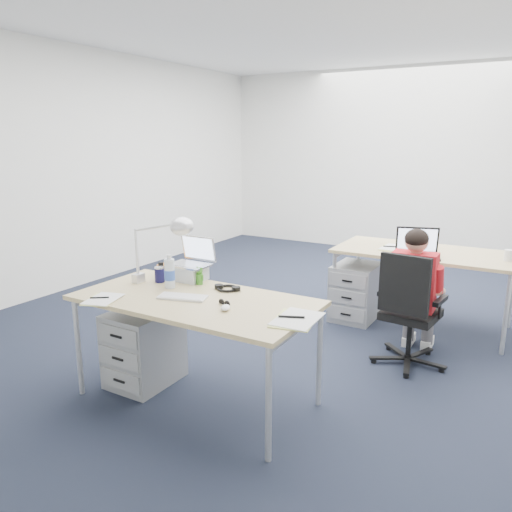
{
  "coord_description": "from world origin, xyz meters",
  "views": [
    {
      "loc": [
        1.81,
        -4.26,
        1.76
      ],
      "look_at": [
        -0.11,
        -0.95,
        0.85
      ],
      "focal_mm": 35.0,
      "sensor_mm": 36.0,
      "label": 1
    }
  ],
  "objects_px": {
    "wireless_keyboard": "(183,297)",
    "water_bottle": "(170,271)",
    "desk_far": "(424,256)",
    "dark_laptop": "(418,242)",
    "computer_mouse": "(225,308)",
    "bear_figurine": "(199,276)",
    "desk_lamp": "(154,249)",
    "drawer_pedestal_near": "(144,347)",
    "book_stack": "(172,270)",
    "office_chair": "(408,333)",
    "seated_person": "(416,293)",
    "can_koozie": "(159,274)",
    "cordless_phone": "(161,271)",
    "silver_laptop": "(189,259)",
    "sunglasses": "(224,303)",
    "desk_near": "(195,305)",
    "far_cup": "(508,255)",
    "drawer_pedestal_far": "(356,292)",
    "headphones": "(227,288)"
  },
  "relations": [
    {
      "from": "computer_mouse",
      "to": "dark_laptop",
      "type": "xyz_separation_m",
      "value": [
        0.7,
        2.01,
        0.12
      ]
    },
    {
      "from": "water_bottle",
      "to": "desk_far",
      "type": "bearing_deg",
      "value": 58.37
    },
    {
      "from": "office_chair",
      "to": "sunglasses",
      "type": "height_order",
      "value": "office_chair"
    },
    {
      "from": "seated_person",
      "to": "drawer_pedestal_far",
      "type": "relative_size",
      "value": 1.97
    },
    {
      "from": "office_chair",
      "to": "silver_laptop",
      "type": "xyz_separation_m",
      "value": [
        -1.41,
        -0.94,
        0.62
      ]
    },
    {
      "from": "desk_far",
      "to": "dark_laptop",
      "type": "relative_size",
      "value": 4.35
    },
    {
      "from": "wireless_keyboard",
      "to": "water_bottle",
      "type": "distance_m",
      "value": 0.29
    },
    {
      "from": "office_chair",
      "to": "headphones",
      "type": "xyz_separation_m",
      "value": [
        -1.03,
        -1.01,
        0.48
      ]
    },
    {
      "from": "bear_figurine",
      "to": "desk_lamp",
      "type": "relative_size",
      "value": 0.24
    },
    {
      "from": "desk_far",
      "to": "water_bottle",
      "type": "bearing_deg",
      "value": -121.63
    },
    {
      "from": "desk_lamp",
      "to": "can_koozie",
      "type": "bearing_deg",
      "value": 111.61
    },
    {
      "from": "office_chair",
      "to": "seated_person",
      "type": "distance_m",
      "value": 0.33
    },
    {
      "from": "can_koozie",
      "to": "far_cup",
      "type": "distance_m",
      "value": 2.94
    },
    {
      "from": "book_stack",
      "to": "far_cup",
      "type": "height_order",
      "value": "far_cup"
    },
    {
      "from": "can_koozie",
      "to": "book_stack",
      "type": "height_order",
      "value": "can_koozie"
    },
    {
      "from": "desk_lamp",
      "to": "desk_near",
      "type": "bearing_deg",
      "value": -11.69
    },
    {
      "from": "desk_far",
      "to": "wireless_keyboard",
      "type": "height_order",
      "value": "wireless_keyboard"
    },
    {
      "from": "office_chair",
      "to": "dark_laptop",
      "type": "xyz_separation_m",
      "value": [
        -0.11,
        0.65,
        0.6
      ]
    },
    {
      "from": "seated_person",
      "to": "bear_figurine",
      "type": "distance_m",
      "value": 1.74
    },
    {
      "from": "water_bottle",
      "to": "dark_laptop",
      "type": "height_order",
      "value": "dark_laptop"
    },
    {
      "from": "can_koozie",
      "to": "dark_laptop",
      "type": "distance_m",
      "value": 2.27
    },
    {
      "from": "seated_person",
      "to": "desk_lamp",
      "type": "xyz_separation_m",
      "value": [
        -1.53,
        -1.34,
        0.45
      ]
    },
    {
      "from": "computer_mouse",
      "to": "desk_near",
      "type": "bearing_deg",
      "value": 139.06
    },
    {
      "from": "bear_figurine",
      "to": "desk_lamp",
      "type": "xyz_separation_m",
      "value": [
        -0.26,
        -0.18,
        0.2
      ]
    },
    {
      "from": "can_koozie",
      "to": "bear_figurine",
      "type": "xyz_separation_m",
      "value": [
        0.29,
        0.1,
        0.01
      ]
    },
    {
      "from": "can_koozie",
      "to": "water_bottle",
      "type": "xyz_separation_m",
      "value": [
        0.16,
        -0.07,
        0.06
      ]
    },
    {
      "from": "wireless_keyboard",
      "to": "book_stack",
      "type": "xyz_separation_m",
      "value": [
        -0.41,
        0.39,
        0.04
      ]
    },
    {
      "from": "drawer_pedestal_near",
      "to": "book_stack",
      "type": "xyz_separation_m",
      "value": [
        0.01,
        0.34,
        0.5
      ]
    },
    {
      "from": "drawer_pedestal_far",
      "to": "water_bottle",
      "type": "height_order",
      "value": "water_bottle"
    },
    {
      "from": "desk_far",
      "to": "sunglasses",
      "type": "bearing_deg",
      "value": -108.9
    },
    {
      "from": "water_bottle",
      "to": "bear_figurine",
      "type": "bearing_deg",
      "value": 53.28
    },
    {
      "from": "office_chair",
      "to": "desk_lamp",
      "type": "xyz_separation_m",
      "value": [
        -1.53,
        -1.18,
        0.74
      ]
    },
    {
      "from": "dark_laptop",
      "to": "far_cup",
      "type": "bearing_deg",
      "value": 2.66
    },
    {
      "from": "bear_figurine",
      "to": "drawer_pedestal_near",
      "type": "bearing_deg",
      "value": -155.16
    },
    {
      "from": "desk_far",
      "to": "water_bottle",
      "type": "height_order",
      "value": "water_bottle"
    },
    {
      "from": "desk_far",
      "to": "office_chair",
      "type": "distance_m",
      "value": 1.03
    },
    {
      "from": "desk_far",
      "to": "silver_laptop",
      "type": "bearing_deg",
      "value": -124.68
    },
    {
      "from": "drawer_pedestal_near",
      "to": "headphones",
      "type": "xyz_separation_m",
      "value": [
        0.57,
        0.25,
        0.47
      ]
    },
    {
      "from": "desk_far",
      "to": "far_cup",
      "type": "bearing_deg",
      "value": -3.07
    },
    {
      "from": "cordless_phone",
      "to": "water_bottle",
      "type": "bearing_deg",
      "value": -27.37
    },
    {
      "from": "cordless_phone",
      "to": "seated_person",
      "type": "bearing_deg",
      "value": 44.07
    },
    {
      "from": "cordless_phone",
      "to": "desk_lamp",
      "type": "height_order",
      "value": "desk_lamp"
    },
    {
      "from": "desk_near",
      "to": "water_bottle",
      "type": "distance_m",
      "value": 0.35
    },
    {
      "from": "seated_person",
      "to": "can_koozie",
      "type": "relative_size",
      "value": 9.39
    },
    {
      "from": "desk_near",
      "to": "headphones",
      "type": "bearing_deg",
      "value": 72.29
    },
    {
      "from": "desk_far",
      "to": "wireless_keyboard",
      "type": "relative_size",
      "value": 4.98
    },
    {
      "from": "can_koozie",
      "to": "dark_laptop",
      "type": "xyz_separation_m",
      "value": [
        1.45,
        1.74,
        0.08
      ]
    },
    {
      "from": "seated_person",
      "to": "can_koozie",
      "type": "xyz_separation_m",
      "value": [
        -1.56,
        -1.25,
        0.24
      ]
    },
    {
      "from": "bear_figurine",
      "to": "headphones",
      "type": "bearing_deg",
      "value": -17.2
    },
    {
      "from": "drawer_pedestal_near",
      "to": "dark_laptop",
      "type": "relative_size",
      "value": 1.49
    }
  ]
}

